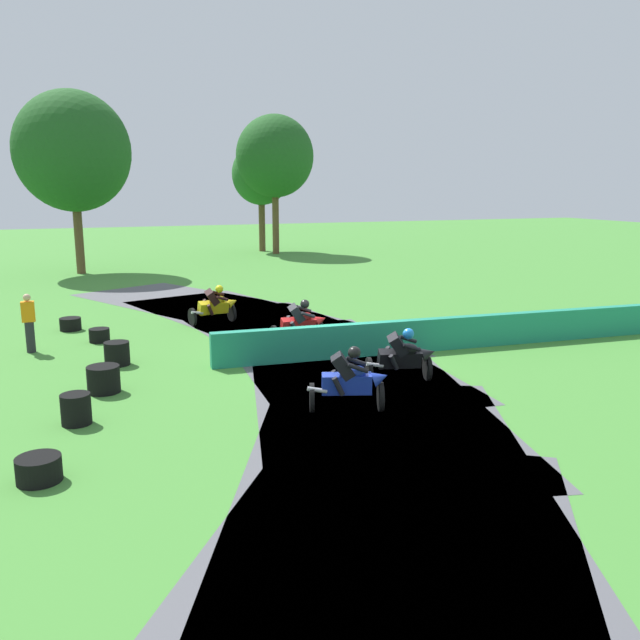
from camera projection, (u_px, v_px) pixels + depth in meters
The scene contains 17 objects.
ground_plane at pixel (330, 358), 17.41m from camera, with size 120.00×120.00×0.00m, color #428433.
track_asphalt at pixel (284, 362), 17.04m from camera, with size 10.77×30.75×0.01m.
safety_barrier at pixel (521, 328), 19.05m from camera, with size 0.30×18.04×0.90m, color #1E8466.
motorcycle_lead_blue at pixel (350, 381), 13.17m from camera, with size 1.69×1.10×1.42m.
motorcycle_chase_black at pixel (403, 356), 15.19m from camera, with size 1.70×1.10×1.42m.
motorcycle_trailing_red at pixel (301, 323), 18.83m from camera, with size 1.69×0.85×1.43m.
motorcycle_fourth_yellow at pixel (216, 305), 21.64m from camera, with size 1.71×1.04×1.42m.
tire_stack_near at pixel (39, 469), 10.15m from camera, with size 0.69×0.69×0.40m.
tire_stack_mid_a at pixel (76, 409), 12.57m from camera, with size 0.57×0.57×0.60m.
tire_stack_mid_b at pixel (104, 379), 14.51m from camera, with size 0.72×0.72×0.60m.
tire_stack_far at pixel (117, 353), 16.73m from camera, with size 0.64×0.64×0.60m.
tire_stack_extra_a at pixel (99, 335), 19.21m from camera, with size 0.59×0.59×0.40m.
tire_stack_extra_b at pixel (70, 324), 20.75m from camera, with size 0.66×0.66×0.40m.
track_marshal at pixel (29, 323), 17.90m from camera, with size 0.34×0.24×1.63m.
tree_far_left at pixel (261, 175), 44.72m from camera, with size 3.98×3.98×7.36m.
tree_far_right at pixel (275, 157), 42.80m from camera, with size 5.08×5.08×9.05m.
tree_mid_rise at pixel (73, 152), 32.94m from camera, with size 5.74×5.74×9.21m.
Camera 1 is at (-6.21, -15.66, 4.52)m, focal length 36.78 mm.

